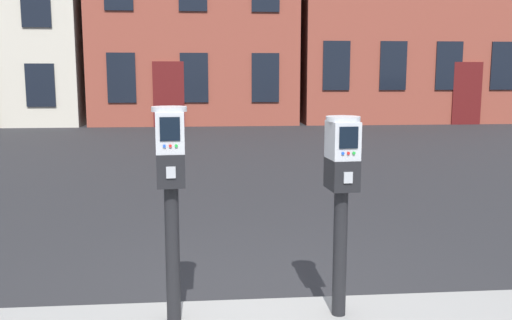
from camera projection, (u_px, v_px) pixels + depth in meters
parking_meter_near_kerb at (171, 176)px, 3.46m from camera, size 0.23×0.26×1.38m
parking_meter_twin_adjacent at (342, 180)px, 3.57m from camera, size 0.23×0.26×1.31m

